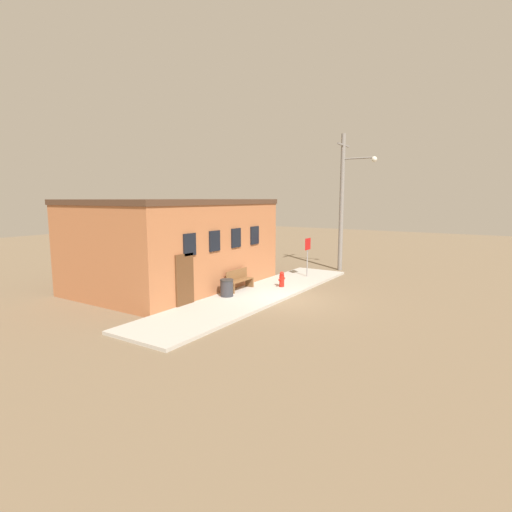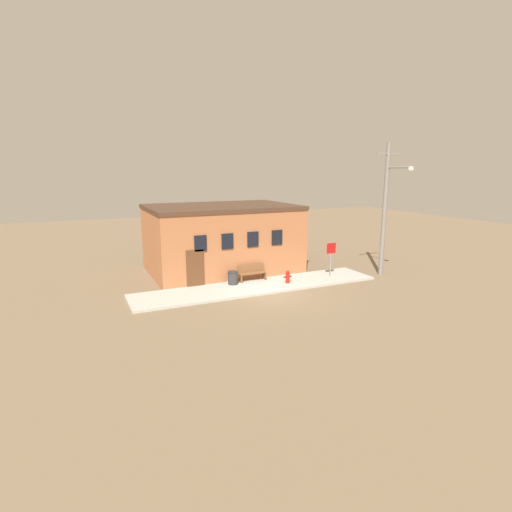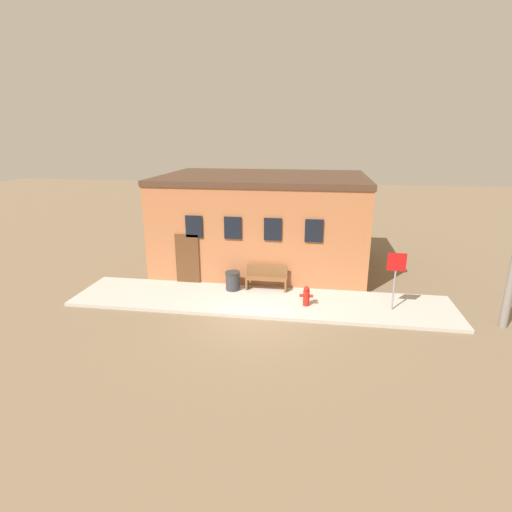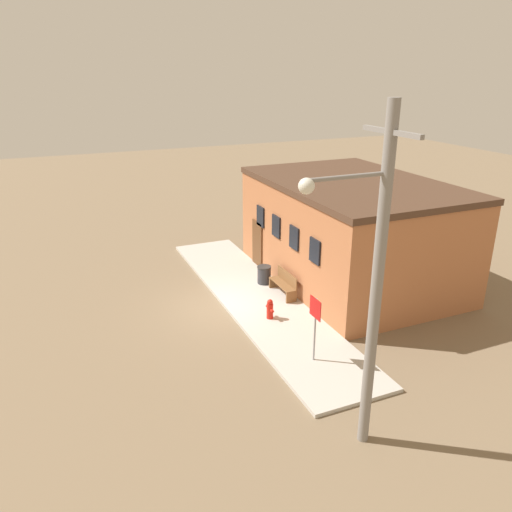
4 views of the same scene
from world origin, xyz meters
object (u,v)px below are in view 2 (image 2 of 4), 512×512
object	(u,v)px
fire_hydrant	(288,277)
utility_pole	(386,206)
bench	(252,273)
trash_bin	(233,278)
stop_sign	(331,253)

from	to	relation	value
fire_hydrant	utility_pole	bearing A→B (deg)	-5.05
bench	trash_bin	bearing A→B (deg)	-168.19
fire_hydrant	utility_pole	world-z (taller)	utility_pole
stop_sign	trash_bin	size ratio (longest dim) A/B	2.80
trash_bin	bench	bearing A→B (deg)	11.81
utility_pole	bench	bearing A→B (deg)	166.50
stop_sign	utility_pole	size ratio (longest dim) A/B	0.26
fire_hydrant	bench	xyz separation A→B (m)	(-1.64, 1.38, 0.09)
bench	utility_pole	bearing A→B (deg)	-13.50
fire_hydrant	trash_bin	size ratio (longest dim) A/B	0.99
stop_sign	bench	xyz separation A→B (m)	(-4.68, 1.29, -1.00)
fire_hydrant	trash_bin	bearing A→B (deg)	159.61
fire_hydrant	stop_sign	bearing A→B (deg)	1.70
fire_hydrant	bench	world-z (taller)	bench
trash_bin	fire_hydrant	bearing A→B (deg)	-20.39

